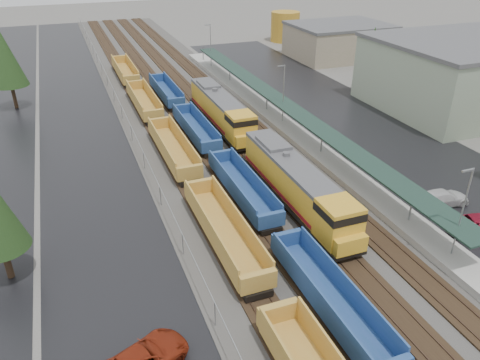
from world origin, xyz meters
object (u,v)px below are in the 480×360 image
at_px(locomotive_lead, 298,186).
at_px(well_string_yellow, 194,183).
at_px(parked_car_west_c, 143,360).
at_px(locomotive_trail, 222,111).
at_px(storage_tank, 285,27).
at_px(well_string_blue, 278,233).
at_px(parked_car_east_c, 443,198).

xyz_separation_m(locomotive_lead, well_string_yellow, (-8.00, 5.79, -1.14)).
relative_size(well_string_yellow, parked_car_west_c, 17.84).
relative_size(locomotive_trail, storage_tank, 2.99).
xyz_separation_m(locomotive_trail, well_string_blue, (-4.00, -25.52, -1.21)).
xyz_separation_m(locomotive_trail, storage_tank, (30.82, 45.61, 0.89)).
xyz_separation_m(locomotive_trail, well_string_yellow, (-8.00, -15.21, -1.14)).
bearing_deg(locomotive_lead, parked_car_east_c, -18.50).
bearing_deg(parked_car_west_c, well_string_yellow, -47.62).
xyz_separation_m(well_string_yellow, parked_car_east_c, (20.81, -10.08, -0.46)).
bearing_deg(well_string_blue, parked_car_west_c, -146.17).
height_order(well_string_yellow, well_string_blue, well_string_yellow).
distance_m(parked_car_west_c, parked_car_east_c, 30.47).
xyz_separation_m(locomotive_trail, parked_car_east_c, (12.81, -25.29, -1.60)).
xyz_separation_m(well_string_yellow, storage_tank, (38.82, 60.82, 2.03)).
xyz_separation_m(parked_car_west_c, parked_car_east_c, (29.24, 8.57, -0.05)).
distance_m(locomotive_lead, well_string_yellow, 9.94).
bearing_deg(locomotive_lead, locomotive_trail, 90.00).
distance_m(well_string_yellow, parked_car_west_c, 20.47).
height_order(locomotive_lead, parked_car_east_c, locomotive_lead).
relative_size(storage_tank, parked_car_east_c, 1.28).
bearing_deg(locomotive_trail, parked_car_west_c, -115.89).
distance_m(locomotive_trail, parked_car_west_c, 37.66).
relative_size(locomotive_lead, well_string_blue, 0.21).
distance_m(well_string_yellow, storage_tank, 72.18).
bearing_deg(parked_car_west_c, well_string_blue, -79.45).
distance_m(locomotive_lead, well_string_blue, 6.15).
bearing_deg(parked_car_east_c, well_string_blue, 95.42).
relative_size(locomotive_lead, storage_tank, 2.99).
distance_m(locomotive_lead, parked_car_east_c, 13.60).
bearing_deg(well_string_yellow, well_string_blue, -68.80).
relative_size(well_string_blue, parked_car_west_c, 16.48).
xyz_separation_m(well_string_yellow, parked_car_west_c, (-8.43, -18.64, -0.41)).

